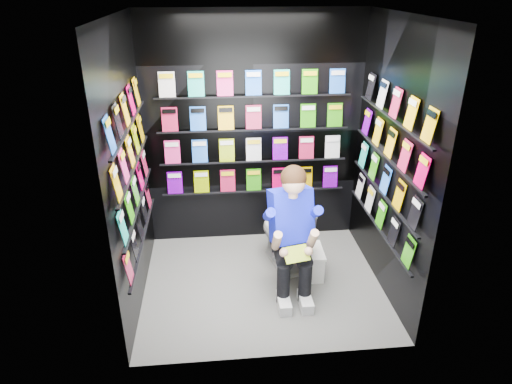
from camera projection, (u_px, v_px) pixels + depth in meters
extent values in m
plane|color=#585855|center=(263.00, 284.00, 4.70)|extent=(2.40, 2.40, 0.00)
plane|color=white|center=(265.00, 14.00, 3.60)|extent=(2.40, 2.40, 0.00)
cube|color=black|center=(253.00, 133.00, 5.05)|extent=(2.40, 0.04, 2.60)
cube|color=black|center=(279.00, 219.00, 3.25)|extent=(2.40, 0.04, 2.60)
cube|color=black|center=(129.00, 172.00, 4.04)|extent=(0.04, 2.00, 2.60)
cube|color=black|center=(391.00, 162.00, 4.25)|extent=(0.04, 2.00, 2.60)
imported|color=white|center=(283.00, 234.00, 4.90)|extent=(0.57, 0.82, 0.73)
cube|color=silver|center=(312.00, 263.00, 4.80)|extent=(0.21, 0.37, 0.27)
cube|color=silver|center=(313.00, 251.00, 4.74)|extent=(0.23, 0.39, 0.03)
cube|color=green|center=(296.00, 254.00, 4.15)|extent=(0.26, 0.19, 0.10)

